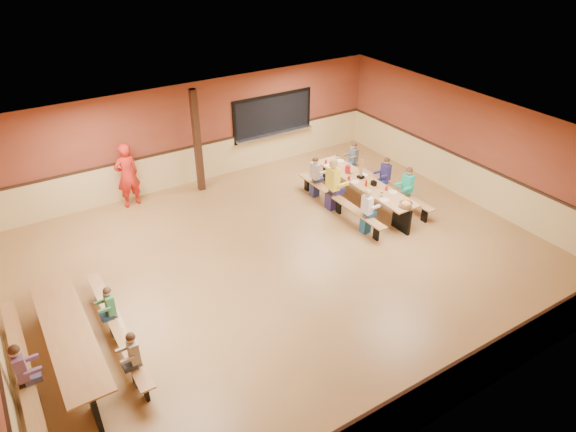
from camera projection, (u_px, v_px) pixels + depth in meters
ground at (286, 261)px, 12.05m from camera, size 12.00×12.00×0.00m
room_envelope at (286, 236)px, 11.69m from camera, size 12.04×10.04×3.02m
kitchen_pass_through at (273, 118)px, 16.08m from camera, size 2.78×0.28×1.38m
structural_post at (197, 142)px, 14.39m from camera, size 0.18×0.18×3.00m
cafeteria_table_main at (363, 188)px, 14.07m from camera, size 1.91×3.70×0.74m
cafeteria_table_second at (70, 338)px, 9.14m from camera, size 1.91×3.70×0.74m
seated_child_white_left at (367, 211)px, 12.83m from camera, size 0.37×0.30×1.20m
seated_adult_yellow at (333, 185)px, 13.82m from camera, size 0.49×0.40×1.45m
seated_child_grey_left at (315, 177)px, 14.49m from camera, size 0.36×0.30×1.19m
seated_child_teal_right at (407, 189)px, 13.79m from camera, size 0.39×0.32×1.25m
seated_child_navy_right at (385, 178)px, 14.45m from camera, size 0.36×0.30×1.20m
seated_child_char_right at (353, 161)px, 15.50m from camera, size 0.33×0.27×1.13m
seated_child_purple_sec at (23, 375)px, 8.30m from camera, size 0.38×0.31×1.23m
seated_child_green_sec at (112, 312)px, 9.69m from camera, size 0.32×0.26×1.11m
seated_child_tan_sec at (135, 359)px, 8.65m from camera, size 0.33×0.27×1.14m
standing_woman at (127, 175)px, 13.87m from camera, size 0.74×0.55×1.84m
punch_pitcher at (348, 169)px, 14.35m from camera, size 0.16×0.16×0.22m
chip_bowl at (406, 204)px, 12.71m from camera, size 0.32×0.32×0.15m
napkin_dispenser at (374, 183)px, 13.71m from camera, size 0.10×0.14×0.13m
condiment_mustard at (368, 184)px, 13.63m from camera, size 0.06×0.06×0.17m
condiment_ketchup at (366, 183)px, 13.67m from camera, size 0.06×0.06×0.17m
table_paddle at (361, 173)px, 14.06m from camera, size 0.16×0.16×0.56m
place_settings at (364, 179)px, 13.93m from camera, size 0.65×3.30×0.11m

